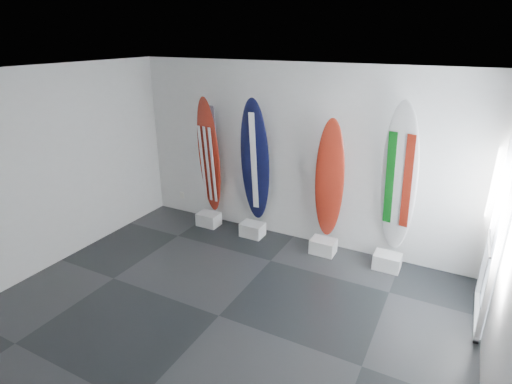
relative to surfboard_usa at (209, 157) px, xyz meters
The scene contains 15 objects.
floor 3.09m from the surfboard_usa, 54.76° to the right, with size 6.00×6.00×0.00m, color black.
ceiling 3.26m from the surfboard_usa, 54.76° to the right, with size 6.00×6.00×0.00m, color white.
wall_back 1.64m from the surfboard_usa, ahead, with size 6.00×6.00×0.00m, color silver.
wall_front 5.05m from the surfboard_usa, 71.38° to the right, with size 6.00×6.00×0.00m, color silver.
wall_left 2.68m from the surfboard_usa, 121.35° to the right, with size 5.00×5.00×0.00m, color silver.
display_block_usa 1.21m from the surfboard_usa, 90.00° to the right, with size 0.40×0.30×0.24m, color silver.
surfboard_usa is the anchor object (origin of this frame).
display_block_navy 1.53m from the surfboard_usa, ahead, with size 0.40×0.30×0.24m, color silver.
surfboard_navy 0.94m from the surfboard_usa, ahead, with size 0.51×0.08×2.24m, color black.
display_block_swiss 2.57m from the surfboard_usa, ahead, with size 0.40×0.30×0.24m, color silver.
surfboard_swiss 2.27m from the surfboard_usa, ahead, with size 0.46×0.08×2.02m, color maroon.
display_block_italy 3.51m from the surfboard_usa, ahead, with size 0.40×0.30×0.24m, color silver.
surfboard_italy 3.30m from the surfboard_usa, ahead, with size 0.54×0.08×2.37m, color silver.
wall_outlet 1.30m from the surfboard_usa, 166.60° to the left, with size 0.09×0.02×0.13m, color silver.
glass_door 4.64m from the surfboard_usa, ahead, with size 0.12×1.16×2.85m, color white, non-canonical shape.
Camera 1 is at (2.43, -3.61, 3.40)m, focal length 28.64 mm.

